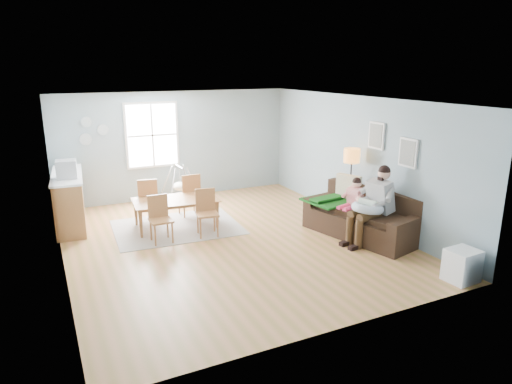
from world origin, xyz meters
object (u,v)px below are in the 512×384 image
toddler (353,197)px  floor_lamp (352,162)px  dining_table (176,214)px  monitor (66,169)px  chair_sw (160,216)px  chair_nw (148,197)px  chair_se (206,209)px  counter (69,200)px  sofa (363,220)px  chair_ne (190,192)px  storage_cube (462,266)px  father (373,202)px  baby_swing (180,186)px

toddler → floor_lamp: 0.83m
dining_table → monitor: 2.35m
chair_sw → toddler: bearing=-19.5°
chair_nw → chair_se: bearing=-56.3°
chair_sw → dining_table: bearing=50.7°
chair_sw → chair_se: bearing=-2.9°
counter → monitor: size_ratio=4.97×
sofa → counter: (-5.21, 3.17, 0.25)m
dining_table → chair_ne: bearing=54.8°
floor_lamp → storage_cube: size_ratio=3.15×
toddler → floor_lamp: (0.31, 0.50, 0.58)m
chair_sw → storage_cube: bearing=-44.4°
floor_lamp → monitor: (-5.41, 2.10, -0.05)m
floor_lamp → chair_ne: bearing=145.7°
storage_cube → chair_ne: bearing=119.7°
chair_ne → father: bearing=-48.6°
sofa → chair_ne: 3.83m
toddler → chair_sw: 3.82m
storage_cube → chair_ne: chair_ne is taller
father → toddler: 0.54m
chair_sw → baby_swing: 2.74m
dining_table → monitor: size_ratio=4.17×
storage_cube → dining_table: size_ratio=0.30×
chair_ne → dining_table: bearing=-129.8°
chair_ne → monitor: bearing=177.4°
father → storage_cube: 2.03m
storage_cube → sofa: bearing=92.8°
sofa → storage_cube: 2.31m
toddler → chair_nw: toddler is taller
chair_ne → baby_swing: chair_ne is taller
floor_lamp → father: bearing=-103.0°
sofa → chair_se: bearing=153.1°
storage_cube → chair_sw: (-3.84, 3.77, 0.25)m
chair_ne → counter: (-2.49, 0.50, 0.01)m
floor_lamp → chair_nw: 4.42m
father → storage_cube: size_ratio=2.86×
counter → father: bearing=-34.3°
counter → monitor: monitor is taller
storage_cube → father: bearing=95.2°
father → dining_table: (-3.17, 2.42, -0.49)m
chair_sw → monitor: bearing=138.5°
chair_sw → chair_ne: chair_ne is taller
counter → baby_swing: (2.63, 0.78, -0.17)m
chair_ne → monitor: 2.61m
monitor → baby_swing: 3.03m
sofa → counter: 6.11m
sofa → monitor: bearing=151.9°
toddler → chair_ne: (-2.59, 2.48, -0.21)m
floor_lamp → monitor: floor_lamp is taller
father → storage_cube: bearing=-84.8°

